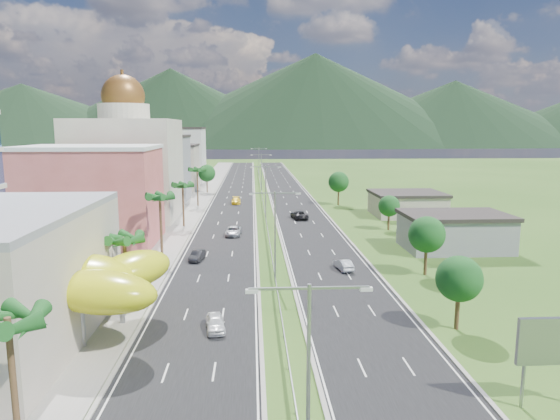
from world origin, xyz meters
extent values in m
plane|color=#2D5119|center=(0.00, 0.00, 0.00)|extent=(500.00, 500.00, 0.00)
cube|color=black|center=(-7.50, 90.00, 0.02)|extent=(11.00, 260.00, 0.04)
cube|color=black|center=(7.50, 90.00, 0.02)|extent=(11.00, 260.00, 0.04)
cube|color=gray|center=(-17.00, 90.00, 0.06)|extent=(7.00, 260.00, 0.12)
cube|color=gray|center=(0.00, 72.00, 0.62)|extent=(0.08, 216.00, 0.28)
cube|color=gray|center=(0.00, 174.00, 0.35)|extent=(0.10, 0.12, 0.70)
cylinder|color=gray|center=(0.00, -25.00, 5.50)|extent=(0.20, 0.20, 11.00)
cube|color=gray|center=(-1.44, -25.00, 10.80)|extent=(2.88, 0.12, 0.12)
cube|color=gray|center=(1.44, -25.00, 10.80)|extent=(2.88, 0.12, 0.12)
cube|color=silver|center=(-2.72, -25.00, 10.70)|extent=(0.60, 0.25, 0.18)
cube|color=silver|center=(2.72, -25.00, 10.70)|extent=(0.60, 0.25, 0.18)
cylinder|color=gray|center=(0.00, 10.00, 5.50)|extent=(0.20, 0.20, 11.00)
cube|color=gray|center=(-1.44, 10.00, 10.80)|extent=(2.88, 0.12, 0.12)
cube|color=gray|center=(1.44, 10.00, 10.80)|extent=(2.88, 0.12, 0.12)
cube|color=silver|center=(-2.72, 10.00, 10.70)|extent=(0.60, 0.25, 0.18)
cube|color=silver|center=(2.72, 10.00, 10.70)|extent=(0.60, 0.25, 0.18)
cylinder|color=gray|center=(0.00, 50.00, 5.50)|extent=(0.20, 0.20, 11.00)
cube|color=gray|center=(-1.44, 50.00, 10.80)|extent=(2.88, 0.12, 0.12)
cube|color=gray|center=(1.44, 50.00, 10.80)|extent=(2.88, 0.12, 0.12)
cube|color=silver|center=(-2.72, 50.00, 10.70)|extent=(0.60, 0.25, 0.18)
cube|color=silver|center=(2.72, 50.00, 10.70)|extent=(0.60, 0.25, 0.18)
cylinder|color=gray|center=(0.00, 95.00, 5.50)|extent=(0.20, 0.20, 11.00)
cube|color=gray|center=(-1.44, 95.00, 10.80)|extent=(2.88, 0.12, 0.12)
cube|color=gray|center=(1.44, 95.00, 10.80)|extent=(2.88, 0.12, 0.12)
cube|color=silver|center=(-2.72, 95.00, 10.70)|extent=(0.60, 0.25, 0.18)
cube|color=silver|center=(2.72, 95.00, 10.70)|extent=(0.60, 0.25, 0.18)
cylinder|color=gray|center=(0.00, 140.00, 5.50)|extent=(0.20, 0.20, 11.00)
cube|color=gray|center=(-1.44, 140.00, 10.80)|extent=(2.88, 0.12, 0.12)
cube|color=gray|center=(1.44, 140.00, 10.80)|extent=(2.88, 0.12, 0.12)
cube|color=silver|center=(-2.72, 140.00, 10.70)|extent=(0.60, 0.25, 0.18)
cube|color=silver|center=(2.72, 140.00, 10.70)|extent=(0.60, 0.25, 0.18)
cylinder|color=gray|center=(-24.00, -2.00, 2.00)|extent=(0.50, 0.50, 4.00)
cylinder|color=gray|center=(-17.00, -7.00, 2.00)|extent=(0.50, 0.50, 4.00)
cylinder|color=gray|center=(-21.00, -10.00, 2.00)|extent=(0.50, 0.50, 4.00)
cylinder|color=gray|center=(-15.00, -2.00, 2.00)|extent=(0.50, 0.50, 4.00)
cube|color=#BA534C|center=(-28.00, 32.00, 7.50)|extent=(20.00, 15.00, 15.00)
cube|color=#BDB09D|center=(-28.00, 55.00, 10.00)|extent=(20.00, 20.00, 20.00)
cylinder|color=#BDB09D|center=(-28.00, 55.00, 21.50)|extent=(10.00, 10.00, 3.00)
sphere|color=brown|center=(-28.00, 55.00, 24.50)|extent=(8.40, 8.40, 8.40)
cube|color=gray|center=(-27.00, 80.00, 8.00)|extent=(16.00, 15.00, 16.00)
cube|color=#AA9D8C|center=(-27.00, 102.00, 6.50)|extent=(16.00, 15.00, 13.00)
cube|color=silver|center=(-27.00, 125.00, 9.00)|extent=(16.00, 15.00, 18.00)
cylinder|color=gray|center=(15.00, -18.00, 1.60)|extent=(0.24, 0.24, 3.20)
cube|color=#D85919|center=(17.00, -18.00, 4.60)|extent=(5.20, 0.35, 3.20)
cube|color=gray|center=(28.00, 25.00, 2.50)|extent=(15.00, 10.00, 5.00)
cube|color=#AA9D8C|center=(30.00, 55.00, 2.20)|extent=(14.00, 12.00, 4.40)
cylinder|color=#47301C|center=(-15.50, -22.00, 4.25)|extent=(0.36, 0.36, 8.50)
cylinder|color=#47301C|center=(-15.50, 2.00, 3.75)|extent=(0.36, 0.36, 7.50)
cylinder|color=#47301C|center=(-15.50, 22.00, 4.50)|extent=(0.36, 0.36, 9.00)
cylinder|color=#47301C|center=(-15.50, 45.00, 4.00)|extent=(0.36, 0.36, 8.00)
cylinder|color=#47301C|center=(-15.50, 70.00, 4.40)|extent=(0.36, 0.36, 8.80)
cylinder|color=#47301C|center=(-15.50, 95.00, 2.45)|extent=(0.40, 0.40, 4.90)
sphere|color=#19501D|center=(-15.50, 95.00, 5.60)|extent=(4.90, 4.90, 4.90)
cylinder|color=#47301C|center=(16.00, -5.00, 2.10)|extent=(0.40, 0.40, 4.20)
sphere|color=#19501D|center=(16.00, -5.00, 4.80)|extent=(4.20, 4.20, 4.20)
cylinder|color=#47301C|center=(19.00, 12.00, 2.27)|extent=(0.40, 0.40, 4.55)
sphere|color=#19501D|center=(19.00, 12.00, 5.20)|extent=(4.55, 4.55, 4.55)
cylinder|color=#47301C|center=(22.00, 40.00, 1.92)|extent=(0.40, 0.40, 3.85)
sphere|color=#19501D|center=(22.00, 40.00, 4.40)|extent=(3.85, 3.85, 3.85)
cylinder|color=#47301C|center=(18.00, 70.00, 2.45)|extent=(0.40, 0.40, 4.90)
sphere|color=#19501D|center=(18.00, 70.00, 5.60)|extent=(4.90, 4.90, 4.90)
imported|color=white|center=(-6.12, -4.08, 0.73)|extent=(2.17, 4.25, 1.39)
imported|color=black|center=(-10.40, 20.62, 0.72)|extent=(2.08, 4.32, 1.37)
imported|color=#AEB1B6|center=(-5.94, 36.78, 0.80)|extent=(2.86, 5.59, 1.51)
imported|color=yellow|center=(-6.60, 73.19, 0.81)|extent=(2.30, 5.36, 1.54)
imported|color=#B5B8BD|center=(9.13, 14.74, 0.73)|extent=(2.16, 4.37, 1.38)
imported|color=black|center=(6.86, 52.07, 0.85)|extent=(3.53, 6.18, 1.63)
camera|label=1|loc=(-2.66, -47.52, 18.27)|focal=32.00mm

